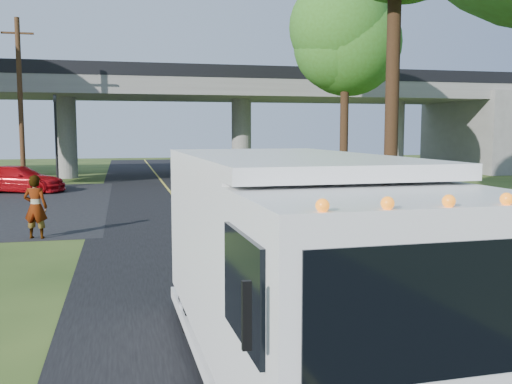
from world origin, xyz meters
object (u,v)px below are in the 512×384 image
object	(u,v)px
red_sedan	(19,179)
utility_pole	(20,103)
traffic_signal	(56,130)
step_van	(298,262)
pedestrian	(36,207)
tree_right_far	(351,30)

from	to	relation	value
red_sedan	utility_pole	bearing A→B (deg)	12.90
traffic_signal	utility_pole	bearing A→B (deg)	-126.87
traffic_signal	step_van	xyz separation A→B (m)	(5.70, -27.55, -1.64)
utility_pole	pedestrian	size ratio (longest dim) A/B	4.75
red_sedan	traffic_signal	bearing A→B (deg)	-9.68
traffic_signal	pedestrian	distance (m)	16.78
step_van	tree_right_far	bearing A→B (deg)	64.79
traffic_signal	utility_pole	size ratio (longest dim) A/B	0.58
utility_pole	tree_right_far	distance (m)	17.61
utility_pole	red_sedan	world-z (taller)	utility_pole
traffic_signal	tree_right_far	xyz separation A→B (m)	(15.21, -6.16, 5.10)
traffic_signal	red_sedan	xyz separation A→B (m)	(-1.60, -2.94, -2.51)
traffic_signal	red_sedan	bearing A→B (deg)	-118.53
tree_right_far	step_van	world-z (taller)	tree_right_far
utility_pole	pedestrian	bearing A→B (deg)	-79.89
utility_pole	step_van	bearing A→B (deg)	-74.26
tree_right_far	red_sedan	size ratio (longest dim) A/B	2.32
traffic_signal	tree_right_far	size ratio (longest dim) A/B	0.47
pedestrian	utility_pole	bearing A→B (deg)	-64.23
utility_pole	tree_right_far	world-z (taller)	tree_right_far
pedestrian	tree_right_far	bearing A→B (deg)	-127.85
tree_right_far	red_sedan	xyz separation A→B (m)	(-16.80, 3.23, -7.62)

